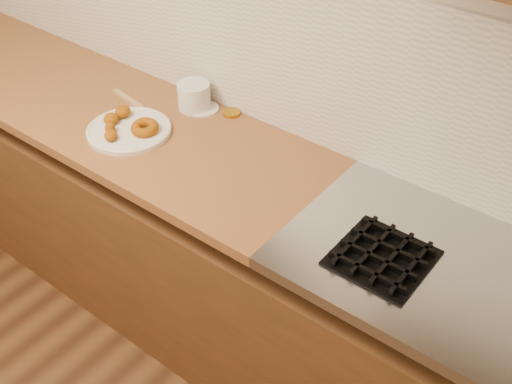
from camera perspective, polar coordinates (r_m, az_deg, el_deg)
base_cabinet at (r=2.59m, az=-4.96°, el=-5.40°), size 3.60×0.60×0.77m
butcher_block at (r=2.71m, az=-15.93°, el=8.28°), size 2.30×0.62×0.04m
stovetop at (r=1.87m, az=21.74°, el=-9.22°), size 1.30×0.62×0.04m
backsplash at (r=2.31m, az=-1.03°, el=13.44°), size 3.60×0.02×0.60m
burner_grates at (r=1.79m, az=20.35°, el=-9.78°), size 0.91×0.26×0.03m
donut_plate at (r=2.38m, az=-11.22°, el=5.38°), size 0.31×0.31×0.02m
ring_donut at (r=2.34m, az=-9.87°, el=5.68°), size 0.13×0.13×0.05m
fried_dough_chunks at (r=2.39m, az=-12.44°, el=6.17°), size 0.16×0.20×0.04m
plastic_tub at (r=2.47m, az=-5.53°, el=8.48°), size 0.15×0.15×0.10m
tub_lid at (r=2.48m, az=-4.73°, el=7.41°), size 0.14×0.14×0.01m
brass_jar_lid at (r=2.44m, az=-2.20°, el=7.03°), size 0.09×0.09×0.01m
wooden_utensil at (r=2.57m, az=-11.30°, el=8.07°), size 0.19×0.06×0.01m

